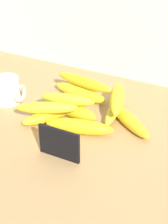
# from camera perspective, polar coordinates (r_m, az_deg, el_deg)

# --- Properties ---
(counter_top) EXTENTS (1.10, 0.76, 0.03)m
(counter_top) POSITION_cam_1_polar(r_m,az_deg,el_deg) (1.00, -4.47, -3.55)
(counter_top) COLOR #AB834F
(counter_top) RESTS_ON ground
(chalkboard_sign) EXTENTS (0.11, 0.02, 0.08)m
(chalkboard_sign) POSITION_cam_1_polar(r_m,az_deg,el_deg) (0.88, -3.96, -5.22)
(chalkboard_sign) COLOR black
(chalkboard_sign) RESTS_ON counter_top
(coffee_mug) EXTENTS (0.10, 0.08, 0.08)m
(coffee_mug) POSITION_cam_1_polar(r_m,az_deg,el_deg) (1.13, -12.19, 3.43)
(coffee_mug) COLOR white
(coffee_mug) RESTS_ON counter_top
(banana_0) EXTENTS (0.19, 0.09, 0.04)m
(banana_0) POSITION_cam_1_polar(r_m,az_deg,el_deg) (0.97, -0.77, -2.33)
(banana_0) COLOR yellow
(banana_0) RESTS_ON counter_top
(banana_1) EXTENTS (0.16, 0.13, 0.04)m
(banana_1) POSITION_cam_1_polar(r_m,az_deg,el_deg) (1.00, 7.40, -1.49)
(banana_1) COLOR yellow
(banana_1) RESTS_ON counter_top
(banana_2) EXTENTS (0.06, 0.18, 0.03)m
(banana_2) POSITION_cam_1_polar(r_m,az_deg,el_deg) (1.05, 4.92, 0.55)
(banana_2) COLOR gold
(banana_2) RESTS_ON counter_top
(banana_3) EXTENTS (0.12, 0.15, 0.04)m
(banana_3) POSITION_cam_1_polar(r_m,az_deg,el_deg) (1.02, -5.70, -0.58)
(banana_3) COLOR yellow
(banana_3) RESTS_ON counter_top
(banana_4) EXTENTS (0.18, 0.07, 0.04)m
(banana_4) POSITION_cam_1_polar(r_m,az_deg,el_deg) (1.04, -2.09, 0.41)
(banana_4) COLOR yellow
(banana_4) RESTS_ON counter_top
(banana_5) EXTENTS (0.19, 0.07, 0.04)m
(banana_5) POSITION_cam_1_polar(r_m,az_deg,el_deg) (1.13, -0.61, 3.13)
(banana_5) COLOR yellow
(banana_5) RESTS_ON counter_top
(banana_6) EXTENTS (0.20, 0.07, 0.03)m
(banana_6) POSITION_cam_1_polar(r_m,az_deg,el_deg) (1.11, 0.04, 4.79)
(banana_6) COLOR yellow
(banana_6) RESTS_ON banana_5
(banana_7) EXTENTS (0.16, 0.07, 0.03)m
(banana_7) POSITION_cam_1_polar(r_m,az_deg,el_deg) (1.01, -2.46, 1.99)
(banana_7) COLOR gold
(banana_7) RESTS_ON banana_4
(banana_8) EXTENTS (0.17, 0.11, 0.03)m
(banana_8) POSITION_cam_1_polar(r_m,az_deg,el_deg) (0.99, -5.91, 0.67)
(banana_8) COLOR yellow
(banana_8) RESTS_ON banana_3
(banana_9) EXTENTS (0.10, 0.18, 0.04)m
(banana_9) POSITION_cam_1_polar(r_m,az_deg,el_deg) (1.03, 5.34, 2.19)
(banana_9) COLOR yellow
(banana_9) RESTS_ON banana_2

